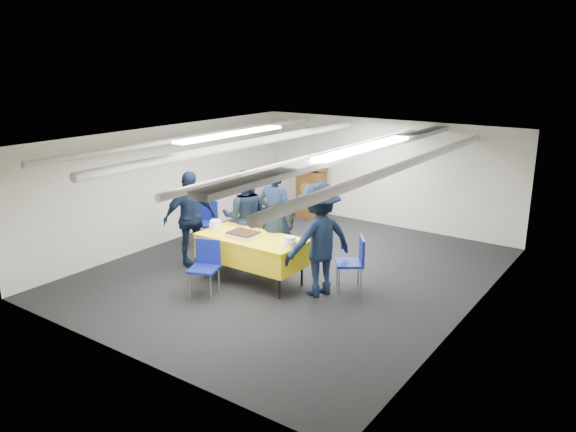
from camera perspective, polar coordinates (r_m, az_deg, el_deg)
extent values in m
plane|color=black|center=(9.72, 0.49, -5.66)|extent=(7.00, 7.00, 0.00)
cube|color=silver|center=(12.32, 9.80, 4.34)|extent=(6.00, 0.02, 2.30)
cube|color=silver|center=(11.28, -12.11, 3.15)|extent=(0.02, 7.00, 2.30)
cube|color=silver|center=(8.11, 18.17, -2.29)|extent=(0.02, 7.00, 2.30)
cube|color=white|center=(9.13, 0.52, 7.83)|extent=(6.00, 7.00, 0.02)
cylinder|color=silver|center=(10.40, -8.68, 8.03)|extent=(0.10, 6.90, 0.10)
cylinder|color=silver|center=(9.68, -3.90, 7.36)|extent=(0.14, 6.90, 0.14)
cylinder|color=silver|center=(8.84, 3.74, 6.28)|extent=(0.10, 6.90, 0.10)
cylinder|color=silver|center=(8.25, 11.48, 5.02)|extent=(0.14, 6.90, 0.14)
cube|color=gray|center=(8.53, 7.22, 6.52)|extent=(0.28, 6.90, 0.08)
cube|color=white|center=(9.92, -5.73, 8.29)|extent=(0.25, 2.60, 0.04)
cube|color=white|center=(8.47, 7.83, 6.91)|extent=(0.25, 2.60, 0.04)
cube|color=#0C591E|center=(13.08, 2.33, 8.78)|extent=(0.30, 0.04, 0.12)
cylinder|color=black|center=(9.55, -8.45, -5.09)|extent=(0.04, 0.04, 0.36)
cylinder|color=black|center=(8.62, -0.87, -7.28)|extent=(0.04, 0.04, 0.36)
cylinder|color=black|center=(9.97, -6.03, -4.08)|extent=(0.04, 0.04, 0.36)
cylinder|color=black|center=(9.08, 1.41, -6.03)|extent=(0.04, 0.04, 0.36)
cube|color=yellow|center=(9.15, -3.69, -3.44)|extent=(1.77, 0.83, 0.39)
cube|color=yellow|center=(9.09, -3.71, -2.19)|extent=(1.79, 0.85, 0.03)
cube|color=white|center=(9.09, -4.56, -1.93)|extent=(0.46, 0.37, 0.06)
cube|color=black|center=(9.07, -4.57, -1.69)|extent=(0.44, 0.35, 0.02)
sphere|color=#0F158D|center=(9.08, -6.22, -1.72)|extent=(0.04, 0.04, 0.04)
sphere|color=#0F158D|center=(9.32, -4.88, -1.22)|extent=(0.04, 0.04, 0.04)
sphere|color=#0F158D|center=(9.02, -5.74, -1.83)|extent=(0.04, 0.04, 0.04)
sphere|color=#0F158D|center=(9.26, -4.40, -1.33)|extent=(0.04, 0.04, 0.04)
sphere|color=#0F158D|center=(8.95, -5.24, -1.95)|extent=(0.04, 0.04, 0.04)
sphere|color=#0F158D|center=(9.20, -3.91, -1.43)|extent=(0.04, 0.04, 0.04)
sphere|color=#0F158D|center=(8.89, -4.74, -2.07)|extent=(0.04, 0.04, 0.04)
sphere|color=#0F158D|center=(9.13, -3.42, -1.54)|extent=(0.04, 0.04, 0.04)
sphere|color=#0F158D|center=(8.83, -4.24, -2.19)|extent=(0.04, 0.04, 0.04)
sphere|color=#0F158D|center=(9.07, -2.91, -1.66)|extent=(0.04, 0.04, 0.04)
sphere|color=#0F158D|center=(9.15, -5.97, -1.57)|extent=(0.04, 0.04, 0.04)
sphere|color=#0F158D|center=(8.88, -3.81, -2.07)|extent=(0.04, 0.04, 0.04)
sphere|color=#0F158D|center=(9.21, -5.63, -1.45)|extent=(0.04, 0.04, 0.04)
sphere|color=#0F158D|center=(8.94, -3.47, -1.94)|extent=(0.04, 0.04, 0.04)
sphere|color=#0F158D|center=(9.27, -5.30, -1.32)|extent=(0.04, 0.04, 0.04)
sphere|color=#0F158D|center=(9.00, -3.15, -1.81)|extent=(0.04, 0.04, 0.04)
cylinder|color=white|center=(9.49, -7.37, -1.05)|extent=(0.21, 0.21, 0.11)
cylinder|color=white|center=(9.46, -7.38, -0.58)|extent=(0.18, 0.18, 0.05)
cylinder|color=white|center=(8.58, 0.20, -2.79)|extent=(0.21, 0.21, 0.11)
cylinder|color=white|center=(8.55, 0.20, -2.29)|extent=(0.17, 0.17, 0.05)
cube|color=brown|center=(12.83, 2.36, 2.27)|extent=(0.55, 0.45, 1.10)
cube|color=brown|center=(12.67, 2.32, 4.88)|extent=(0.62, 0.53, 0.21)
cylinder|color=gold|center=(12.60, 1.79, 2.73)|extent=(0.28, 0.02, 0.28)
cylinder|color=gray|center=(8.70, -9.94, -7.06)|extent=(0.02, 0.02, 0.43)
cylinder|color=gray|center=(8.57, -7.85, -7.32)|extent=(0.02, 0.02, 0.43)
cylinder|color=gray|center=(8.98, -9.07, -6.25)|extent=(0.02, 0.02, 0.43)
cylinder|color=gray|center=(8.86, -7.03, -6.49)|extent=(0.02, 0.02, 0.43)
cube|color=navy|center=(8.69, -8.54, -5.34)|extent=(0.54, 0.54, 0.04)
cube|color=navy|center=(8.78, -8.13, -3.57)|extent=(0.39, 0.18, 0.40)
cylinder|color=gray|center=(9.11, 5.02, -5.80)|extent=(0.02, 0.02, 0.43)
cylinder|color=gray|center=(8.79, 5.22, -6.62)|extent=(0.02, 0.02, 0.43)
cylinder|color=gray|center=(9.14, 7.15, -5.77)|extent=(0.02, 0.02, 0.43)
cylinder|color=gray|center=(8.83, 7.43, -6.59)|extent=(0.02, 0.02, 0.43)
cube|color=navy|center=(8.88, 6.25, -4.78)|extent=(0.59, 0.59, 0.04)
cube|color=navy|center=(8.83, 7.52, -3.43)|extent=(0.26, 0.35, 0.40)
cylinder|color=gray|center=(10.96, -9.57, -2.15)|extent=(0.02, 0.02, 0.43)
cylinder|color=gray|center=(10.83, -7.93, -2.31)|extent=(0.02, 0.02, 0.43)
cylinder|color=gray|center=(11.26, -8.87, -1.64)|extent=(0.02, 0.02, 0.43)
cylinder|color=gray|center=(11.13, -7.26, -1.78)|extent=(0.02, 0.02, 0.43)
cube|color=navy|center=(10.97, -8.46, -0.80)|extent=(0.54, 0.54, 0.04)
cube|color=navy|center=(11.08, -8.12, 0.56)|extent=(0.39, 0.18, 0.40)
imported|color=black|center=(9.37, -1.24, -0.34)|extent=(0.71, 0.48, 1.90)
imported|color=black|center=(9.93, -4.37, -0.08)|extent=(1.04, 0.99, 1.69)
imported|color=black|center=(9.96, -9.95, -0.25)|extent=(0.69, 1.07, 1.68)
imported|color=black|center=(8.56, 3.16, -2.41)|extent=(1.07, 1.31, 1.77)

